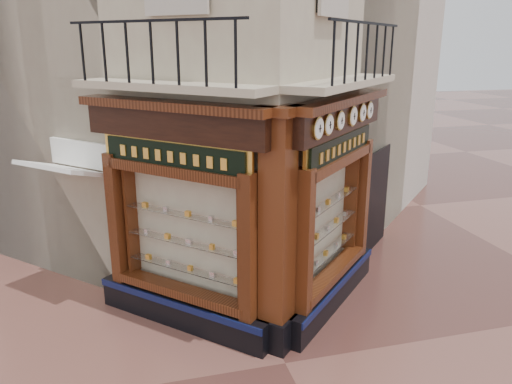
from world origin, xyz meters
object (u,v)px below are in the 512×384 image
object	(u,v)px
clock_f	(369,110)
clock_b	(328,125)
clock_c	(340,121)
clock_e	(362,113)
clock_a	(318,128)
corner_pilaster	(277,237)
clock_d	(353,116)
signboard_left	(173,156)
awning	(77,296)
signboard_right	(341,147)

from	to	relation	value
clock_f	clock_b	bearing A→B (deg)	-180.00
clock_c	clock_e	world-z (taller)	clock_e
clock_a	corner_pilaster	bearing A→B (deg)	136.03
corner_pilaster	clock_d	world-z (taller)	corner_pilaster
signboard_left	awning	bearing A→B (deg)	4.21
corner_pilaster	clock_e	bearing A→B (deg)	-9.85
clock_c	signboard_left	xyz separation A→B (m)	(-2.72, 0.36, -0.52)
signboard_right	clock_b	bearing A→B (deg)	-173.02
clock_b	signboard_right	xyz separation A→B (m)	(0.56, 0.72, -0.52)
corner_pilaster	clock_f	world-z (taller)	corner_pilaster
clock_d	signboard_right	bearing A→B (deg)	151.90
clock_e	clock_a	bearing A→B (deg)	-180.00
signboard_right	signboard_left	bearing A→B (deg)	135.00
clock_f	clock_c	bearing A→B (deg)	180.00
clock_c	clock_e	distance (m)	1.11
clock_c	signboard_right	xyz separation A→B (m)	(0.21, 0.36, -0.52)
clock_b	clock_e	xyz separation A→B (m)	(1.14, 1.14, 0.00)
clock_c	awning	bearing A→B (deg)	111.59
corner_pilaster	clock_f	xyz separation A→B (m)	(2.34, 1.73, 1.67)
clock_d	signboard_left	size ratio (longest dim) A/B	0.17
clock_f	signboard_left	world-z (taller)	clock_f
clock_a	clock_e	distance (m)	2.02
clock_e	awning	world-z (taller)	clock_e
clock_b	clock_d	size ratio (longest dim) A/B	0.95
corner_pilaster	awning	bearing A→B (deg)	96.72
clock_c	awning	distance (m)	6.19
corner_pilaster	clock_d	xyz separation A→B (m)	(1.69, 1.08, 1.67)
clock_c	signboard_right	distance (m)	0.67
clock_c	corner_pilaster	bearing A→B (deg)	162.42
awning	clock_d	bearing A→B (deg)	-152.25
clock_b	signboard_right	world-z (taller)	clock_b
clock_e	clock_f	distance (m)	0.42
clock_b	clock_f	size ratio (longest dim) A/B	1.02
clock_c	clock_d	bearing A→B (deg)	-0.00
corner_pilaster	clock_e	size ratio (longest dim) A/B	11.68
corner_pilaster	clock_a	world-z (taller)	corner_pilaster
awning	signboard_left	bearing A→B (deg)	-175.79
corner_pilaster	clock_a	bearing A→B (deg)	-43.97
corner_pilaster	clock_e	world-z (taller)	corner_pilaster
signboard_left	signboard_right	distance (m)	2.92
clock_e	signboard_left	xyz separation A→B (m)	(-3.50, -0.42, -0.52)
clock_b	clock_e	bearing A→B (deg)	0.00
signboard_left	clock_c	bearing A→B (deg)	-142.60
clock_d	signboard_right	distance (m)	0.57
clock_a	clock_b	size ratio (longest dim) A/B	1.03
clock_b	signboard_left	size ratio (longest dim) A/B	0.16
clock_c	clock_e	size ratio (longest dim) A/B	0.96
clock_a	awning	xyz separation A→B (m)	(-3.97, 2.64, -3.62)
clock_a	signboard_left	bearing A→B (deg)	109.22
clock_b	signboard_right	distance (m)	1.05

